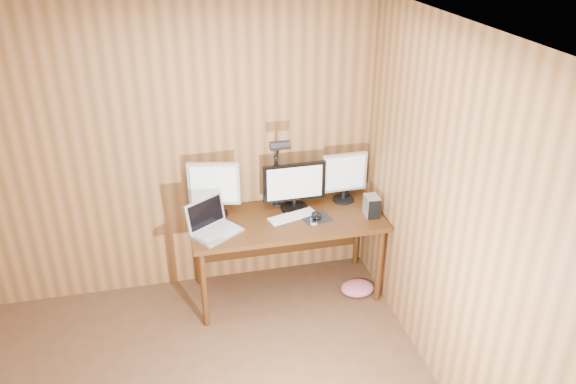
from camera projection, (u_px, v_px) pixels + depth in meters
name	position (u px, v px, depth m)	size (l,w,h in m)	color
room_shell	(179.00, 308.00, 2.84)	(4.00, 4.00, 4.00)	brown
desk	(285.00, 226.00, 4.79)	(1.60, 0.70, 0.75)	#45260E
monitor_center	(294.00, 186.00, 4.72)	(0.54, 0.23, 0.42)	black
monitor_left	(214.00, 188.00, 4.60)	(0.42, 0.20, 0.48)	black
monitor_right	(344.00, 176.00, 4.84)	(0.40, 0.19, 0.45)	black
laptop	(212.00, 224.00, 4.45)	(0.46, 0.44, 0.26)	silver
keyboard	(292.00, 216.00, 4.68)	(0.43, 0.24, 0.02)	silver
mousepad	(316.00, 218.00, 4.67)	(0.23, 0.19, 0.00)	black
mouse	(316.00, 216.00, 4.66)	(0.07, 0.12, 0.04)	black
hard_drive	(372.00, 206.00, 4.68)	(0.12, 0.16, 0.17)	silver
phone	(314.00, 222.00, 4.60)	(0.07, 0.11, 0.01)	silver
speaker	(346.00, 190.00, 5.01)	(0.05, 0.05, 0.12)	black
desk_lamp	(278.00, 163.00, 4.60)	(0.16, 0.23, 0.71)	black
fabric_pile	(357.00, 288.00, 4.97)	(0.30, 0.24, 0.10)	#D46679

